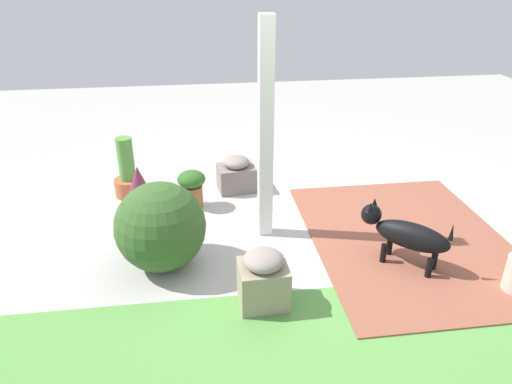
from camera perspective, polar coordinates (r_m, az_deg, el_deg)
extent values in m
plane|color=#B1ADA8|center=(4.81, 4.66, -4.09)|extent=(12.00, 12.00, 0.00)
cube|color=#91513D|center=(4.78, 17.62, -5.41)|extent=(1.80, 2.40, 0.02)
cube|color=white|center=(4.27, 1.15, 6.88)|extent=(0.13, 0.13, 2.01)
cube|color=gray|center=(5.48, -2.34, 1.67)|extent=(0.44, 0.37, 0.29)
ellipsoid|color=gray|center=(5.40, -2.38, 3.56)|extent=(0.30, 0.30, 0.13)
cube|color=gray|center=(3.72, 0.85, -10.93)|extent=(0.38, 0.34, 0.35)
ellipsoid|color=gray|center=(3.59, 0.88, -8.05)|extent=(0.31, 0.31, 0.14)
sphere|color=#335726|center=(4.11, -11.26, -4.06)|extent=(0.77, 0.77, 0.77)
cylinder|color=#9B582E|center=(5.15, -7.54, -0.51)|extent=(0.22, 0.22, 0.24)
ellipsoid|color=#2C5B20|center=(5.07, -7.67, 1.52)|extent=(0.29, 0.29, 0.18)
cylinder|color=#C36B44|center=(5.06, -13.42, -1.69)|extent=(0.28, 0.28, 0.22)
cone|color=maroon|center=(4.94, -13.75, 1.16)|extent=(0.25, 0.25, 0.33)
cylinder|color=#AB5836|center=(5.55, -14.77, 0.58)|extent=(0.32, 0.32, 0.19)
cylinder|color=#528E3D|center=(5.42, -15.18, 3.79)|extent=(0.17, 0.17, 0.48)
ellipsoid|color=black|center=(4.26, 17.99, -4.99)|extent=(0.61, 0.58, 0.23)
sphere|color=black|center=(4.30, 13.51, -2.59)|extent=(0.18, 0.18, 0.18)
cone|color=black|center=(4.21, 13.40, -1.67)|extent=(0.05, 0.05, 0.07)
cone|color=black|center=(4.30, 13.89, -1.16)|extent=(0.05, 0.05, 0.07)
cylinder|color=black|center=(4.35, 14.85, -7.10)|extent=(0.05, 0.05, 0.19)
cylinder|color=black|center=(4.47, 15.52, -6.21)|extent=(0.05, 0.05, 0.19)
cylinder|color=black|center=(4.27, 19.81, -8.55)|extent=(0.05, 0.05, 0.19)
cylinder|color=black|center=(4.39, 20.34, -7.60)|extent=(0.05, 0.05, 0.19)
cone|color=black|center=(4.14, 22.21, -4.39)|extent=(0.04, 0.04, 0.15)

